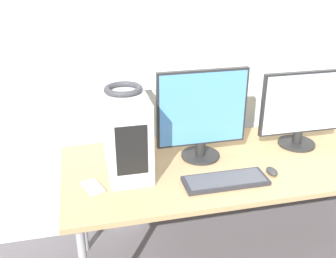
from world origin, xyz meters
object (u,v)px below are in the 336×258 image
(headphones, at_px, (123,89))
(keyboard, at_px, (225,181))
(monitor_main, at_px, (202,114))
(monitor_right_near, at_px, (302,109))
(pc_tower, at_px, (125,130))
(mouse, at_px, (272,171))
(cell_phone, at_px, (93,187))

(headphones, bearing_deg, keyboard, -31.77)
(monitor_main, relative_size, monitor_right_near, 1.00)
(pc_tower, distance_m, keyboard, 0.57)
(monitor_main, distance_m, keyboard, 0.38)
(headphones, xyz_separation_m, mouse, (0.72, -0.26, -0.42))
(pc_tower, bearing_deg, monitor_right_near, 1.03)
(pc_tower, relative_size, mouse, 5.50)
(monitor_main, bearing_deg, pc_tower, -179.18)
(keyboard, distance_m, cell_phone, 0.66)
(monitor_main, height_order, keyboard, monitor_main)
(cell_phone, bearing_deg, keyboard, -29.28)
(mouse, bearing_deg, pc_tower, 160.53)
(keyboard, relative_size, mouse, 4.91)
(monitor_right_near, bearing_deg, cell_phone, -170.58)
(mouse, xyz_separation_m, cell_phone, (-0.91, 0.07, -0.01))
(mouse, distance_m, cell_phone, 0.92)
(pc_tower, height_order, monitor_right_near, monitor_right_near)
(headphones, bearing_deg, cell_phone, -136.47)
(keyboard, bearing_deg, mouse, 5.74)
(pc_tower, height_order, cell_phone, pc_tower)
(pc_tower, relative_size, monitor_right_near, 0.94)
(monitor_main, xyz_separation_m, mouse, (0.31, -0.26, -0.24))
(pc_tower, height_order, monitor_main, monitor_main)
(cell_phone, bearing_deg, monitor_main, -3.39)
(keyboard, xyz_separation_m, cell_phone, (-0.65, 0.10, -0.01))
(mouse, bearing_deg, headphones, 160.47)
(headphones, height_order, mouse, headphones)
(cell_phone, bearing_deg, mouse, -25.13)
(pc_tower, relative_size, keyboard, 1.12)
(monitor_right_near, bearing_deg, keyboard, -151.92)
(monitor_right_near, relative_size, cell_phone, 3.15)
(keyboard, bearing_deg, monitor_right_near, 28.08)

